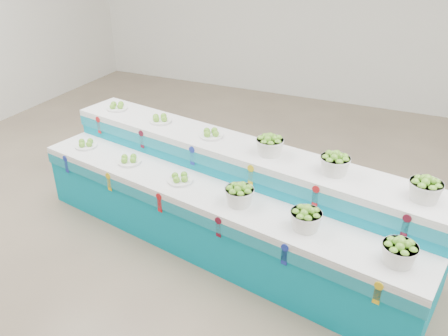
{
  "coord_description": "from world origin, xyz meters",
  "views": [
    {
      "loc": [
        1.59,
        -3.51,
        3.04
      ],
      "look_at": [
        -0.07,
        0.17,
        0.87
      ],
      "focal_mm": 36.72,
      "sensor_mm": 36.0,
      "label": 1
    }
  ],
  "objects_px": {
    "basket_lower_left": "(239,194)",
    "plate_upper_mid": "(160,118)",
    "display_stand": "(224,198)",
    "basket_upper_right": "(425,189)"
  },
  "relations": [
    {
      "from": "basket_lower_left",
      "to": "plate_upper_mid",
      "type": "bearing_deg",
      "value": 148.93
    },
    {
      "from": "display_stand",
      "to": "basket_upper_right",
      "type": "xyz_separation_m",
      "value": [
        1.84,
        -0.08,
        0.61
      ]
    },
    {
      "from": "display_stand",
      "to": "basket_upper_right",
      "type": "height_order",
      "value": "basket_upper_right"
    },
    {
      "from": "basket_lower_left",
      "to": "basket_upper_right",
      "type": "xyz_separation_m",
      "value": [
        1.54,
        0.25,
        0.3
      ]
    },
    {
      "from": "display_stand",
      "to": "basket_upper_right",
      "type": "bearing_deg",
      "value": 8.35
    },
    {
      "from": "basket_lower_left",
      "to": "plate_upper_mid",
      "type": "relative_size",
      "value": 1.06
    },
    {
      "from": "basket_lower_left",
      "to": "plate_upper_mid",
      "type": "distance_m",
      "value": 1.56
    },
    {
      "from": "basket_lower_left",
      "to": "basket_upper_right",
      "type": "bearing_deg",
      "value": 9.41
    },
    {
      "from": "basket_upper_right",
      "to": "display_stand",
      "type": "bearing_deg",
      "value": 177.66
    },
    {
      "from": "plate_upper_mid",
      "to": "display_stand",
      "type": "bearing_deg",
      "value": -24.61
    }
  ]
}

